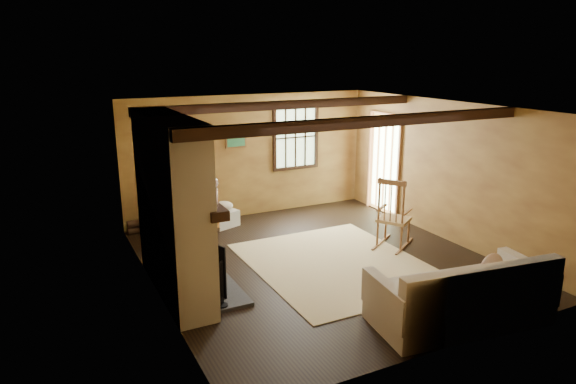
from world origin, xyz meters
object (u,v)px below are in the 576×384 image
laundry_basket (224,219)px  armchair (183,213)px  fireplace (174,214)px  sofa (463,299)px  rocking_chair (393,218)px

laundry_basket → armchair: size_ratio=0.55×
fireplace → laundry_basket: fireplace is taller
sofa → armchair: (-2.15, 4.55, 0.10)m
fireplace → sofa: (2.82, -2.41, -0.79)m
rocking_chair → laundry_basket: rocking_chair is taller
fireplace → rocking_chair: (3.67, 0.04, -0.60)m
fireplace → armchair: bearing=72.4°
fireplace → laundry_basket: size_ratio=4.80×
fireplace → laundry_basket: (1.47, 2.28, -0.95)m
rocking_chair → sofa: size_ratio=0.53×
rocking_chair → sofa: rocking_chair is taller
rocking_chair → sofa: (-0.85, -2.44, -0.19)m
rocking_chair → armchair: size_ratio=1.32×
fireplace → rocking_chair: bearing=0.6°
rocking_chair → laundry_basket: (-2.20, 2.25, -0.35)m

